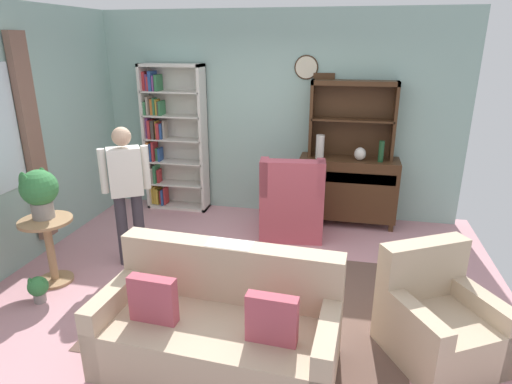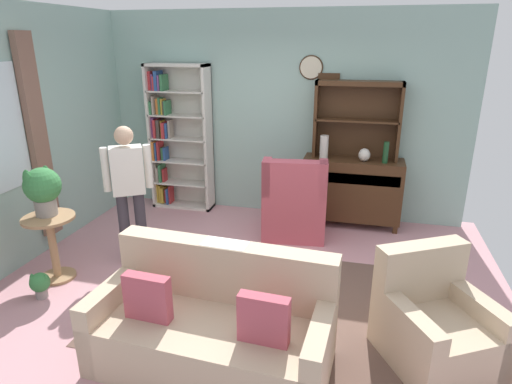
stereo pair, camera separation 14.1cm
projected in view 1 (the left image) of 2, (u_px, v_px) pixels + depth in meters
ground_plane at (243, 284)px, 4.55m from camera, size 5.40×4.60×0.02m
wall_back at (278, 116)px, 6.05m from camera, size 5.00×0.09×2.80m
wall_left at (6, 142)px, 4.54m from camera, size 0.16×4.20×2.80m
area_rug at (255, 301)px, 4.23m from camera, size 2.69×2.05×0.01m
bookshelf at (170, 138)px, 6.30m from camera, size 0.90×0.30×2.10m
sideboard at (347, 188)px, 5.89m from camera, size 1.30×0.45×0.92m
sideboard_hutch at (353, 109)px, 5.65m from camera, size 1.10×0.26×1.00m
vase_tall at (320, 147)px, 5.71m from camera, size 0.11×0.11×0.31m
vase_round at (360, 154)px, 5.64m from camera, size 0.15×0.15×0.17m
bottle_wine at (381, 151)px, 5.55m from camera, size 0.07×0.07×0.27m
couch_floral at (220, 328)px, 3.34m from camera, size 1.85×0.95×0.90m
armchair_floral at (438, 322)px, 3.44m from camera, size 1.04×1.05×0.88m
wingback_chair at (291, 207)px, 5.56m from camera, size 0.87×0.89×1.05m
plant_stand at (49, 244)px, 4.44m from camera, size 0.52×0.52×0.70m
potted_plant_large at (39, 190)px, 4.30m from camera, size 0.36×0.36×0.50m
potted_plant_small at (38, 288)px, 4.18m from camera, size 0.19×0.19×0.26m
person_reading at (127, 187)px, 4.68m from camera, size 0.48×0.35×1.56m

